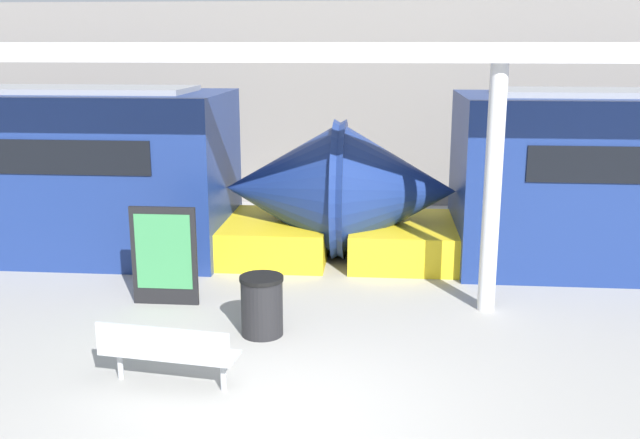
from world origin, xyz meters
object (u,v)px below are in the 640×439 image
poster_board (164,256)px  support_column_near (492,191)px  bench_near (167,350)px  trash_bin (262,305)px

poster_board → support_column_near: support_column_near is taller
bench_near → support_column_near: bearing=43.2°
poster_board → support_column_near: size_ratio=0.42×
trash_bin → poster_board: bearing=148.0°
bench_near → poster_board: 2.89m
bench_near → support_column_near: (4.12, 2.94, 1.38)m
trash_bin → poster_board: 2.05m
bench_near → trash_bin: trash_bin is taller
bench_near → support_column_near: support_column_near is taller
trash_bin → support_column_near: bearing=21.1°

